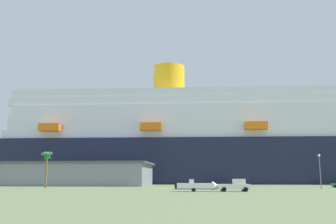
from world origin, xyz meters
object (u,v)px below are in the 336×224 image
(pickup_truck, at_px, (235,186))
(street_lamp, at_px, (320,166))
(small_boat_on_trailer, at_px, (199,186))
(palm_tree, at_px, (47,158))
(cruise_ship, at_px, (253,146))

(pickup_truck, xyz_separation_m, street_lamp, (19.71, 18.36, 3.91))
(small_boat_on_trailer, xyz_separation_m, palm_tree, (-37.10, 19.35, 6.08))
(cruise_ship, bearing_deg, street_lamp, -84.83)
(cruise_ship, relative_size, palm_tree, 30.80)
(palm_tree, bearing_deg, cruise_ship, 51.44)
(pickup_truck, distance_m, street_lamp, 27.22)
(pickup_truck, relative_size, small_boat_on_trailer, 0.65)
(cruise_ship, distance_m, small_boat_on_trailer, 93.64)
(pickup_truck, distance_m, palm_tree, 47.60)
(pickup_truck, distance_m, small_boat_on_trailer, 6.32)
(cruise_ship, height_order, street_lamp, cruise_ship)
(cruise_ship, distance_m, palm_tree, 91.27)
(small_boat_on_trailer, relative_size, palm_tree, 1.04)
(pickup_truck, bearing_deg, cruise_ship, 81.59)
(small_boat_on_trailer, relative_size, street_lamp, 1.19)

